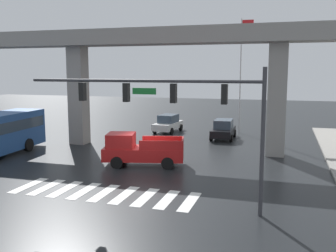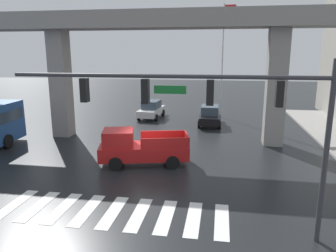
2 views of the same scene
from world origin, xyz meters
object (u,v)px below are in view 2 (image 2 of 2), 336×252
Objects in this scene: pickup_truck at (139,148)px; flagpole at (224,54)px; sedan_white at (151,109)px; traffic_signal_mast at (214,105)px; sedan_black at (210,115)px.

pickup_truck is 0.50× the size of flagpole.
sedan_white is 0.41× the size of traffic_signal_mast.
flagpole is at bearing 72.68° from pickup_truck.
sedan_black and sedan_white have the same top height.
flagpole reaches higher than sedan_white.
traffic_signal_mast is at bearing -87.69° from sedan_black.
flagpole reaches higher than pickup_truck.
pickup_truck is 1.22× the size of sedan_white.
flagpole is at bearing 11.94° from sedan_white.
pickup_truck is 11.90m from sedan_black.
pickup_truck is at bearing -107.87° from sedan_black.
traffic_signal_mast is (4.38, -6.64, 3.69)m from pickup_truck.
sedan_black is 18.38m from traffic_signal_mast.
pickup_truck is 13.79m from sedan_white.
traffic_signal_mast is 21.77m from flagpole.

